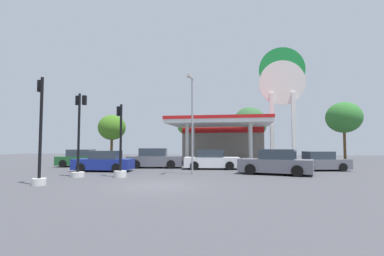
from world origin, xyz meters
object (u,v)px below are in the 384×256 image
object	(u,v)px
car_1	(276,163)
tree_2	(250,124)
car_2	(82,159)
tree_1	(187,126)
car_0	(155,159)
tree_3	(344,118)
traffic_signal_0	(79,147)
car_4	(320,162)
station_pole_sign	(282,89)
tree_0	(112,128)
car_3	(211,160)
traffic_signal_1	(40,150)
traffic_signal_2	(120,158)
corner_streetlamp	(192,115)
car_5	(104,162)

from	to	relation	value
car_1	tree_2	xyz separation A→B (m)	(-1.07, 21.13, 4.14)
car_2	tree_2	distance (m)	23.18
tree_1	car_1	bearing A→B (deg)	-65.35
car_0	tree_3	bearing A→B (deg)	40.62
car_0	traffic_signal_0	xyz separation A→B (m)	(-2.35, -7.54, 1.01)
car_4	tree_2	world-z (taller)	tree_2
station_pole_sign	traffic_signal_0	bearing A→B (deg)	-132.30
tree_0	traffic_signal_0	bearing A→B (deg)	-68.47
car_3	tree_0	distance (m)	23.41
car_3	car_4	distance (m)	8.14
traffic_signal_0	traffic_signal_1	world-z (taller)	traffic_signal_1
car_3	tree_2	size ratio (longest dim) A/B	0.62
station_pole_sign	car_1	xyz separation A→B (m)	(-2.09, -11.57, -7.09)
car_1	tree_0	world-z (taller)	tree_0
traffic_signal_2	corner_streetlamp	size ratio (longest dim) A/B	0.68
car_5	tree_2	size ratio (longest dim) A/B	0.59
traffic_signal_2	tree_0	bearing A→B (deg)	116.95
tree_0	tree_2	distance (m)	19.91
station_pole_sign	tree_3	bearing A→B (deg)	47.57
car_1	car_3	world-z (taller)	car_1
traffic_signal_2	tree_0	xyz separation A→B (m)	(-11.69, 22.98, 3.35)
station_pole_sign	car_0	bearing A→B (deg)	-146.32
station_pole_sign	car_5	size ratio (longest dim) A/B	2.85
car_3	corner_streetlamp	bearing A→B (deg)	-100.67
station_pole_sign	traffic_signal_0	distance (m)	21.41
station_pole_sign	tree_3	world-z (taller)	station_pole_sign
tree_2	tree_3	distance (m)	12.47
station_pole_sign	car_2	distance (m)	20.91
car_0	car_4	xyz separation A→B (m)	(12.97, -0.42, -0.09)
tree_3	tree_0	bearing A→B (deg)	-176.46
car_0	traffic_signal_2	xyz separation A→B (m)	(0.13, -7.18, 0.40)
car_5	tree_3	world-z (taller)	tree_3
tree_2	car_3	bearing A→B (deg)	-101.11
tree_1	traffic_signal_0	bearing A→B (deg)	-93.49
car_2	car_0	bearing A→B (deg)	0.29
station_pole_sign	tree_1	size ratio (longest dim) A/B	2.01
car_5	tree_1	size ratio (longest dim) A/B	0.71
car_4	car_3	bearing A→B (deg)	-179.51
car_3	tree_3	size ratio (longest dim) A/B	0.59
car_2	traffic_signal_1	bearing A→B (deg)	-68.06
car_4	traffic_signal_1	size ratio (longest dim) A/B	0.83
tree_3	traffic_signal_2	bearing A→B (deg)	-129.54
traffic_signal_2	tree_3	bearing A→B (deg)	50.46
tree_1	tree_3	xyz separation A→B (m)	(21.52, -0.40, 0.88)
car_1	corner_streetlamp	xyz separation A→B (m)	(-5.36, -0.92, 3.14)
tree_2	corner_streetlamp	bearing A→B (deg)	-101.02
traffic_signal_1	traffic_signal_2	size ratio (longest dim) A/B	1.19
station_pole_sign	tree_2	size ratio (longest dim) A/B	1.69
tree_2	car_4	bearing A→B (deg)	-75.18
car_5	corner_streetlamp	bearing A→B (deg)	-9.05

